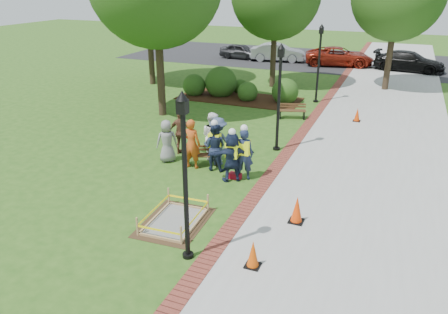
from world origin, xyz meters
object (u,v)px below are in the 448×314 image
at_px(hivis_worker_a, 232,155).
at_px(hivis_worker_c, 215,145).
at_px(wet_concrete_pad, 174,215).
at_px(lamp_near, 185,166).
at_px(hivis_worker_b, 244,153).
at_px(cone_front, 253,255).
at_px(bench_near, 201,159).

distance_m(hivis_worker_a, hivis_worker_c, 1.11).
distance_m(wet_concrete_pad, hivis_worker_a, 3.36).
height_order(lamp_near, hivis_worker_b, lamp_near).
bearing_deg(wet_concrete_pad, hivis_worker_a, 81.58).
bearing_deg(cone_front, hivis_worker_b, 112.63).
xyz_separation_m(cone_front, hivis_worker_a, (-2.25, 4.36, 0.59)).
relative_size(wet_concrete_pad, hivis_worker_b, 1.20).
bearing_deg(hivis_worker_c, bench_near, 165.34).
bearing_deg(hivis_worker_a, cone_front, -62.67).
bearing_deg(hivis_worker_b, wet_concrete_pad, -102.81).
bearing_deg(lamp_near, hivis_worker_a, 97.70).
xyz_separation_m(lamp_near, hivis_worker_c, (-1.54, 5.22, -1.54)).
distance_m(cone_front, lamp_near, 2.69).
bearing_deg(bench_near, hivis_worker_b, -15.56).
xyz_separation_m(hivis_worker_a, hivis_worker_b, (0.32, 0.28, 0.04)).
height_order(wet_concrete_pad, cone_front, cone_front).
distance_m(lamp_near, hivis_worker_c, 5.66).
height_order(wet_concrete_pad, hivis_worker_a, hivis_worker_a).
xyz_separation_m(wet_concrete_pad, cone_front, (2.74, -1.11, 0.12)).
bearing_deg(cone_front, lamp_near, -171.94).
xyz_separation_m(hivis_worker_a, hivis_worker_c, (-0.92, 0.63, 0.00)).
xyz_separation_m(bench_near, hivis_worker_b, (1.86, -0.52, 0.75)).
distance_m(wet_concrete_pad, hivis_worker_b, 3.69).
xyz_separation_m(wet_concrete_pad, lamp_near, (1.10, -1.34, 2.25)).
bearing_deg(hivis_worker_b, lamp_near, -86.47).
height_order(cone_front, hivis_worker_a, hivis_worker_a).
bearing_deg(wet_concrete_pad, lamp_near, -50.61).
distance_m(cone_front, hivis_worker_a, 4.95).
relative_size(wet_concrete_pad, hivis_worker_a, 1.26).
bearing_deg(lamp_near, hivis_worker_c, 106.40).
bearing_deg(hivis_worker_a, bench_near, 152.69).
relative_size(bench_near, lamp_near, 0.33).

